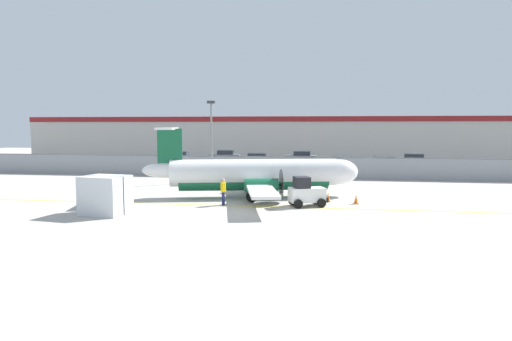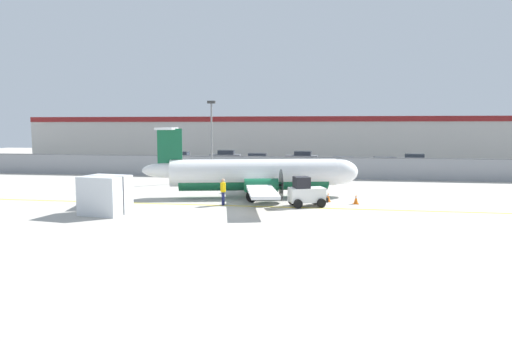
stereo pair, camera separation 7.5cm
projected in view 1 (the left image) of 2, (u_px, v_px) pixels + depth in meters
name	position (u px, v px, depth m)	size (l,w,h in m)	color
ground_plane	(266.00, 207.00, 28.50)	(140.00, 140.00, 0.01)	#ADA89E
perimeter_fence	(288.00, 167.00, 44.13)	(98.00, 0.10, 2.10)	gray
parking_lot_strip	(296.00, 167.00, 55.54)	(98.00, 17.00, 0.12)	#38383A
background_building	(304.00, 137.00, 73.40)	(91.00, 8.10, 6.50)	beige
commuter_airplane	(258.00, 175.00, 32.24)	(15.20, 15.94, 4.92)	white
baggage_tug	(306.00, 193.00, 28.56)	(2.57, 2.01, 1.88)	silver
ground_crew_worker	(223.00, 190.00, 28.97)	(0.36, 0.55, 1.70)	#191E4C
cargo_container	(105.00, 195.00, 26.02)	(2.68, 2.34, 2.20)	silver
traffic_cone_near_left	(328.00, 197.00, 30.39)	(0.36, 0.36, 0.64)	orange
traffic_cone_near_right	(356.00, 199.00, 29.48)	(0.36, 0.36, 0.64)	orange
parked_car_0	(179.00, 158.00, 59.82)	(4.23, 2.07, 1.58)	silver
parked_car_1	(225.00, 156.00, 63.07)	(4.32, 2.25, 1.58)	slate
parked_car_2	(258.00, 160.00, 56.25)	(4.23, 2.06, 1.58)	red
parked_car_3	(301.00, 157.00, 60.74)	(4.29, 2.19, 1.58)	slate
parked_car_4	(341.00, 164.00, 50.01)	(4.37, 2.38, 1.58)	gray
parked_car_5	(385.00, 164.00, 49.64)	(4.31, 2.24, 1.58)	#19662D
parked_car_6	(413.00, 160.00, 55.09)	(4.39, 2.45, 1.58)	black
apron_light_pole	(211.00, 134.00, 40.89)	(0.70, 0.30, 7.27)	slate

